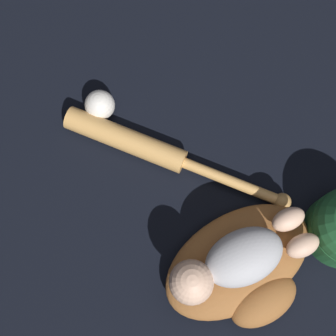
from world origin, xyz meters
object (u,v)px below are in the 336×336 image
at_px(baby_figure, 236,261).
at_px(baseball, 100,105).
at_px(baseball_glove, 242,267).
at_px(baseball_bat, 148,148).

distance_m(baby_figure, baseball, 0.50).
bearing_deg(baseball, baseball_glove, 96.94).
relative_size(baby_figure, baseball, 4.50).
bearing_deg(baseball_glove, baseball_bat, -86.31).
height_order(baseball_glove, baseball_bat, baseball_glove).
relative_size(baseball_glove, baby_figure, 1.09).
xyz_separation_m(baseball_glove, baby_figure, (0.02, -0.02, 0.08)).
bearing_deg(baseball_glove, baby_figure, -48.23).
xyz_separation_m(baseball_glove, baseball, (0.06, -0.51, -0.00)).
bearing_deg(baby_figure, baseball_glove, 131.77).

